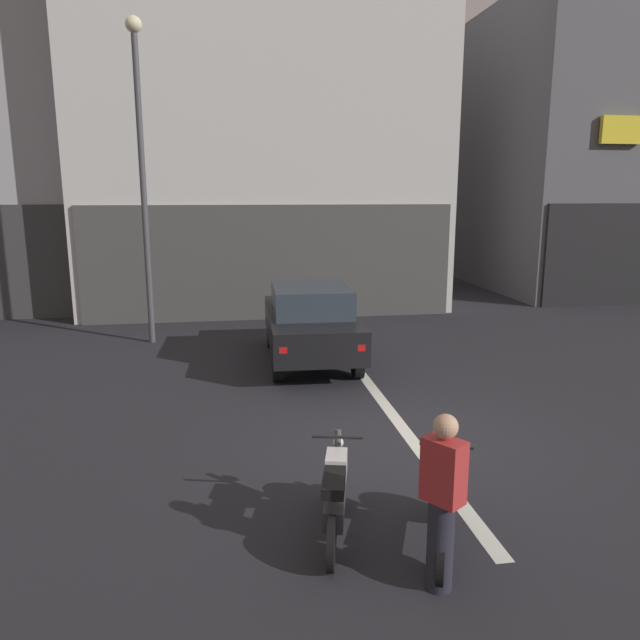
{
  "coord_description": "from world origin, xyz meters",
  "views": [
    {
      "loc": [
        -2.59,
        -7.85,
        3.52
      ],
      "look_at": [
        -1.04,
        2.0,
        1.4
      ],
      "focal_mm": 33.65,
      "sensor_mm": 36.0,
      "label": 1
    }
  ],
  "objects_px": {
    "car_black_crossing_near": "(310,321)",
    "motorcycle_blue_row_left_mid": "(443,505)",
    "motorcycle_white_row_leftmost": "(335,494)",
    "person_by_motorcycles": "(442,502)",
    "street_lamp": "(141,154)"
  },
  "relations": [
    {
      "from": "motorcycle_blue_row_left_mid",
      "to": "person_by_motorcycles",
      "type": "xyz_separation_m",
      "value": [
        -0.26,
        -0.61,
        0.4
      ]
    },
    {
      "from": "motorcycle_blue_row_left_mid",
      "to": "motorcycle_white_row_leftmost",
      "type": "bearing_deg",
      "value": 159.37
    },
    {
      "from": "motorcycle_blue_row_left_mid",
      "to": "person_by_motorcycles",
      "type": "relative_size",
      "value": 0.94
    },
    {
      "from": "street_lamp",
      "to": "motorcycle_white_row_leftmost",
      "type": "distance_m",
      "value": 10.09
    },
    {
      "from": "car_black_crossing_near",
      "to": "person_by_motorcycles",
      "type": "xyz_separation_m",
      "value": [
        0.1,
        -7.57,
        -0.03
      ]
    },
    {
      "from": "motorcycle_blue_row_left_mid",
      "to": "car_black_crossing_near",
      "type": "bearing_deg",
      "value": 92.93
    },
    {
      "from": "car_black_crossing_near",
      "to": "motorcycle_white_row_leftmost",
      "type": "distance_m",
      "value": 6.62
    },
    {
      "from": "motorcycle_white_row_leftmost",
      "to": "person_by_motorcycles",
      "type": "distance_m",
      "value": 1.33
    },
    {
      "from": "car_black_crossing_near",
      "to": "motorcycle_blue_row_left_mid",
      "type": "relative_size",
      "value": 2.64
    },
    {
      "from": "motorcycle_blue_row_left_mid",
      "to": "person_by_motorcycles",
      "type": "distance_m",
      "value": 0.78
    },
    {
      "from": "street_lamp",
      "to": "motorcycle_blue_row_left_mid",
      "type": "distance_m",
      "value": 10.76
    },
    {
      "from": "street_lamp",
      "to": "motorcycle_blue_row_left_mid",
      "type": "xyz_separation_m",
      "value": [
        3.88,
        -9.24,
        -3.93
      ]
    },
    {
      "from": "street_lamp",
      "to": "motorcycle_white_row_leftmost",
      "type": "xyz_separation_m",
      "value": [
        2.85,
        -8.85,
        -3.93
      ]
    },
    {
      "from": "motorcycle_white_row_leftmost",
      "to": "motorcycle_blue_row_left_mid",
      "type": "xyz_separation_m",
      "value": [
        1.03,
        -0.39,
        0.0
      ]
    },
    {
      "from": "motorcycle_white_row_leftmost",
      "to": "motorcycle_blue_row_left_mid",
      "type": "relative_size",
      "value": 1.04
    }
  ]
}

